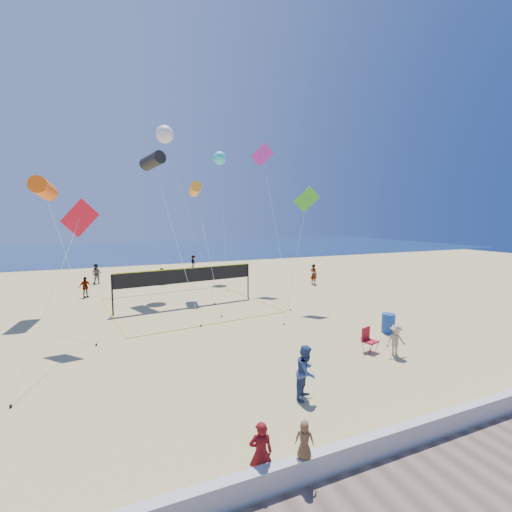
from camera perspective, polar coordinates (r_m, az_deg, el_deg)
name	(u,v)px	position (r m, az deg, el deg)	size (l,w,h in m)	color
ground	(281,407)	(12.06, 4.21, -23.74)	(120.00, 120.00, 0.00)	tan
ocean	(139,249)	(71.69, -18.99, 1.07)	(140.00, 50.00, 0.03)	navy
seawall	(338,457)	(9.76, 13.52, -29.84)	(32.00, 0.30, 0.60)	#BBBBB6
woman	(261,453)	(8.91, 0.80, -30.01)	(0.55, 0.36, 1.50)	#650D0F
toddler	(304,440)	(8.86, 8.08, -28.04)	(0.43, 0.28, 0.88)	brown
bystander_a	(306,372)	(12.23, 8.35, -18.54)	(0.88, 0.69, 1.82)	navy
bystander_b	(396,341)	(16.61, 22.28, -12.90)	(0.92, 0.53, 1.42)	tan
far_person_0	(85,287)	(29.46, -26.60, -4.66)	(0.94, 0.39, 1.60)	gray
far_person_1	(162,276)	(32.73, -15.42, -3.26)	(1.41, 0.45, 1.52)	gray
far_person_2	(314,274)	(32.01, 9.59, -3.00)	(0.69, 0.45, 1.88)	gray
far_person_3	(97,274)	(35.11, -25.03, -2.72)	(0.89, 0.70, 1.84)	gray
far_person_4	(193,262)	(43.01, -10.41, -0.91)	(0.98, 0.57, 1.52)	gray
camp_chair	(368,338)	(16.79, 18.19, -12.87)	(0.72, 0.83, 1.21)	maroon
trash_barrel	(388,323)	(19.76, 21.19, -10.40)	(0.68, 0.68, 1.02)	#173E97
volleyball_net	(187,280)	(24.21, -11.43, -3.86)	(11.12, 10.99, 2.65)	black
kite_0	(43,189)	(25.58, -31.94, 9.50)	(3.65, 9.15, 8.61)	#FD5C0C
kite_1	(153,161)	(27.73, -16.85, 14.92)	(2.29, 10.18, 11.00)	black
kite_2	(195,189)	(27.18, -10.15, 10.92)	(1.03, 7.76, 8.84)	orange
kite_3	(78,223)	(18.42, -27.54, 4.90)	(2.76, 6.43, 7.01)	red
kite_4	(306,204)	(23.38, 8.31, 8.53)	(4.25, 3.73, 8.20)	green
kite_5	(263,160)	(29.99, 1.25, 15.63)	(2.47, 8.33, 12.46)	#C52BA2
kite_6	(165,134)	(30.27, -14.98, 18.98)	(3.03, 7.01, 13.53)	white
kite_7	(220,158)	(35.60, -6.08, 15.90)	(2.36, 7.85, 12.70)	#35D8E0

